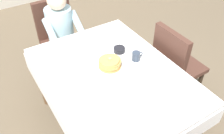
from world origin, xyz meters
TOP-DOWN VIEW (x-y plane):
  - ground_plane at (0.00, 0.00)m, footprint 14.00×14.00m
  - dining_table_main at (0.00, 0.00)m, footprint 1.12×1.52m
  - chair_diner at (-0.05, 1.17)m, footprint 0.44×0.45m
  - diner_person at (-0.05, 1.01)m, footprint 0.40×0.43m
  - chair_right_side at (0.77, 0.00)m, footprint 0.45×0.44m
  - plate_breakfast at (0.02, 0.07)m, footprint 0.28×0.28m
  - breakfast_stack at (0.02, 0.07)m, footprint 0.20×0.20m
  - cup_coffee at (0.28, 0.04)m, footprint 0.11×0.08m
  - bowl_butter at (0.22, 0.23)m, footprint 0.11×0.11m
  - syrup_pitcher at (-0.21, 0.21)m, footprint 0.08×0.08m
  - fork_left_of_plate at (-0.17, 0.05)m, footprint 0.03×0.18m
  - knife_right_of_plate at (0.21, 0.05)m, footprint 0.04×0.20m
  - spoon_near_edge at (-0.02, -0.27)m, footprint 0.15×0.04m
  - napkin_folded at (-0.26, -0.15)m, footprint 0.19×0.15m

SIDE VIEW (x-z plane):
  - ground_plane at x=0.00m, z-range 0.00..0.00m
  - chair_diner at x=-0.05m, z-range 0.06..0.99m
  - chair_right_side at x=0.77m, z-range 0.06..0.99m
  - dining_table_main at x=0.00m, z-range 0.28..1.02m
  - diner_person at x=-0.05m, z-range 0.11..1.23m
  - fork_left_of_plate at x=-0.17m, z-range 0.74..0.74m
  - knife_right_of_plate at x=0.21m, z-range 0.74..0.74m
  - spoon_near_edge at x=-0.02m, z-range 0.74..0.74m
  - napkin_folded at x=-0.26m, z-range 0.74..0.75m
  - plate_breakfast at x=0.02m, z-range 0.74..0.76m
  - bowl_butter at x=0.22m, z-range 0.74..0.78m
  - syrup_pitcher at x=-0.21m, z-range 0.74..0.81m
  - cup_coffee at x=0.28m, z-range 0.74..0.83m
  - breakfast_stack at x=0.02m, z-range 0.75..0.84m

